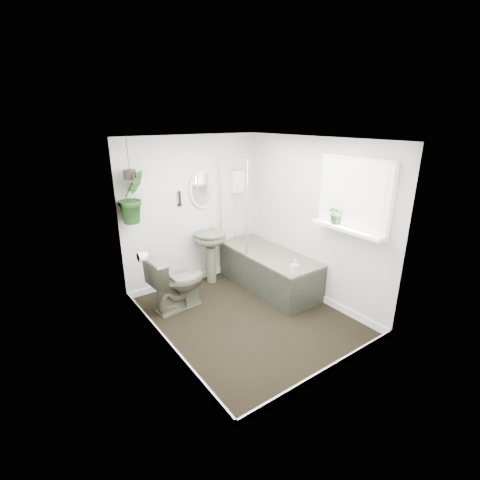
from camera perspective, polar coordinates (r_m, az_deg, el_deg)
floor at (r=4.80m, az=1.07°, el=-12.52°), size 2.30×2.80×0.02m
ceiling at (r=4.07m, az=1.28°, el=16.36°), size 2.30×2.80×0.02m
wall_back at (r=5.44m, az=-7.75°, el=4.60°), size 2.30×0.02×2.30m
wall_front at (r=3.35m, az=15.76°, el=-5.64°), size 2.30×0.02×2.30m
wall_left at (r=3.76m, az=-13.19°, el=-2.61°), size 0.02×2.80×2.30m
wall_right at (r=5.04m, az=11.82°, el=3.17°), size 0.02×2.80×2.30m
skirting at (r=4.76m, az=1.07°, el=-11.91°), size 2.30×2.80×0.10m
bathtub at (r=5.44m, az=4.74°, el=-4.91°), size 0.72×1.72×0.58m
bath_screen at (r=5.29m, az=-1.15°, el=5.81°), size 0.04×0.72×1.40m
shower_box at (r=5.71m, az=-0.41°, el=9.58°), size 0.20×0.10×0.35m
oval_mirror at (r=5.41m, az=-6.11°, el=8.39°), size 0.46×0.03×0.62m
wall_sconce at (r=5.24m, az=-9.84°, el=6.73°), size 0.04×0.04×0.22m
toilet_roll_holder at (r=4.48m, az=-15.74°, el=-2.62°), size 0.11×0.11×0.11m
window_recess at (r=4.44m, az=18.26°, el=7.06°), size 0.08×1.00×0.90m
window_sill at (r=4.49m, az=17.16°, el=1.74°), size 0.18×1.00×0.04m
window_blinds at (r=4.41m, az=17.90°, el=7.00°), size 0.01×0.86×0.76m
toilet at (r=4.89m, az=-10.20°, el=-6.71°), size 0.81×0.51×0.80m
pedestal_sink at (r=5.56m, az=-4.76°, el=-2.86°), size 0.56×0.50×0.84m
sill_plant at (r=4.58m, az=15.55°, el=4.26°), size 0.30×0.29×0.27m
hanging_plant at (r=4.84m, az=-17.28°, el=6.77°), size 0.45×0.39×0.71m
soap_bottle at (r=4.60m, az=8.96°, el=-4.41°), size 0.11×0.11×0.21m
hanging_pot at (r=4.79m, az=-17.64°, el=10.18°), size 0.16×0.16×0.12m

